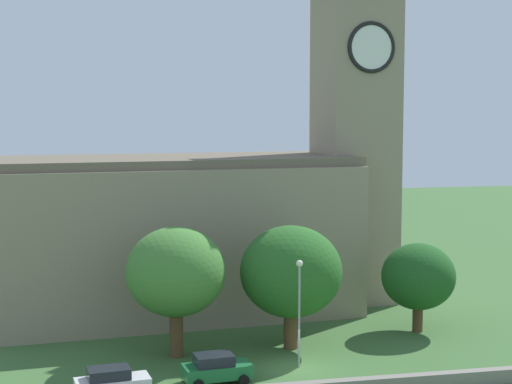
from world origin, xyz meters
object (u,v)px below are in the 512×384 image
object	(u,v)px
church	(214,211)
car_green	(216,368)
streetlamp_west_mid	(299,296)
tree_churchyard	(418,277)
car_white	(112,382)
tree_by_tower	(291,272)
tree_riverside_west	(176,272)

from	to	relation	value
church	car_green	bearing A→B (deg)	-98.96
streetlamp_west_mid	tree_churchyard	distance (m)	12.70
car_white	streetlamp_west_mid	xyz separation A→B (m)	(12.07, 3.07, 3.81)
car_white	tree_churchyard	xyz separation A→B (m)	(23.03, 9.47, 3.31)
tree_by_tower	tree_churchyard	size ratio (longest dim) A/B	1.29
church	tree_churchyard	xyz separation A→B (m)	(13.82, -9.97, -4.15)
car_green	tree_churchyard	world-z (taller)	tree_churchyard
streetlamp_west_mid	tree_churchyard	world-z (taller)	streetlamp_west_mid
car_white	tree_riverside_west	bearing A→B (deg)	56.79
church	car_white	size ratio (longest dim) A/B	7.72
car_green	tree_by_tower	xyz separation A→B (m)	(6.30, 6.16, 4.50)
church	car_green	size ratio (longest dim) A/B	8.03
church	tree_by_tower	xyz separation A→B (m)	(3.42, -12.12, -2.92)
tree_churchyard	church	bearing A→B (deg)	144.20
church	tree_riverside_west	size ratio (longest dim) A/B	3.90
car_white	tree_by_tower	xyz separation A→B (m)	(12.63, 7.32, 4.53)
church	tree_by_tower	size ratio (longest dim) A/B	3.99
streetlamp_west_mid	tree_by_tower	xyz separation A→B (m)	(0.56, 4.25, 0.72)
tree_churchyard	tree_riverside_west	bearing A→B (deg)	-172.41
church	car_green	world-z (taller)	church
tree_riverside_west	streetlamp_west_mid	bearing A→B (deg)	-27.83
car_green	tree_by_tower	size ratio (longest dim) A/B	0.50
tree_by_tower	church	bearing A→B (deg)	105.74
car_white	tree_by_tower	distance (m)	15.28
tree_by_tower	tree_riverside_west	distance (m)	8.05
streetlamp_west_mid	tree_riverside_west	distance (m)	8.52
church	tree_riverside_west	distance (m)	13.50
streetlamp_west_mid	tree_riverside_west	size ratio (longest dim) A/B	0.80
car_white	car_green	xyz separation A→B (m)	(6.33, 1.16, 0.03)
car_green	streetlamp_west_mid	xyz separation A→B (m)	(5.74, 1.91, 3.78)
tree_churchyard	tree_by_tower	bearing A→B (deg)	-168.32
tree_churchyard	car_green	bearing A→B (deg)	-153.54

